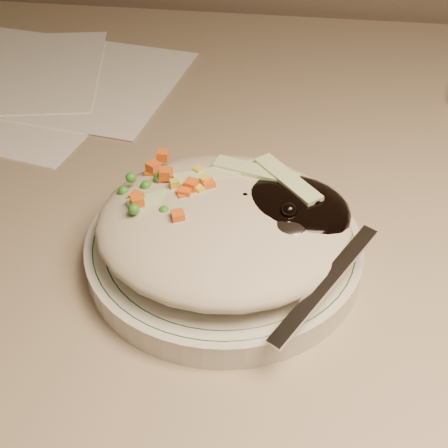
# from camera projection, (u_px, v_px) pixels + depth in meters

# --- Properties ---
(desk) EXTENTS (1.40, 0.70, 0.74)m
(desk) POSITION_uv_depth(u_px,v_px,m) (315.00, 299.00, 0.73)
(desk) COLOR gray
(desk) RESTS_ON ground
(plate) EXTENTS (0.22, 0.22, 0.02)m
(plate) POSITION_uv_depth(u_px,v_px,m) (224.00, 249.00, 0.49)
(plate) COLOR silver
(plate) RESTS_ON desk
(plate_rim) EXTENTS (0.20, 0.20, 0.00)m
(plate_rim) POSITION_uv_depth(u_px,v_px,m) (224.00, 240.00, 0.48)
(plate_rim) COLOR #144723
(plate_rim) RESTS_ON plate
(meal) EXTENTS (0.21, 0.19, 0.05)m
(meal) POSITION_uv_depth(u_px,v_px,m) (230.00, 219.00, 0.47)
(meal) COLOR #AFA88E
(meal) RESTS_ON plate
(papers) EXTENTS (0.43, 0.31, 0.00)m
(papers) POSITION_uv_depth(u_px,v_px,m) (4.00, 80.00, 0.73)
(papers) COLOR white
(papers) RESTS_ON desk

